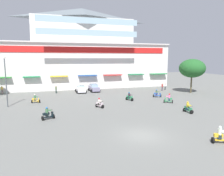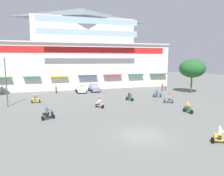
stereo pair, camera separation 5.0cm
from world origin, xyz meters
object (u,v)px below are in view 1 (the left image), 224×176
object	(u,v)px
plaza_tree_1	(192,68)
scooter_rider_6	(129,97)
parked_car_0	(81,89)
pedestrian_3	(165,86)
scooter_rider_5	(188,108)
scooter_rider_9	(169,99)
parked_car_1	(94,88)
scooter_rider_3	(100,104)
scooter_rider_1	(48,114)
pedestrian_2	(56,89)
scooter_rider_2	(221,136)
scooter_rider_4	(35,99)
pedestrian_1	(162,87)
scooter_rider_0	(157,94)
pedestrian_0	(2,89)
streetlamp_near	(6,78)

from	to	relation	value
plaza_tree_1	scooter_rider_6	size ratio (longest dim) A/B	4.50
parked_car_0	pedestrian_3	world-z (taller)	pedestrian_3
scooter_rider_5	scooter_rider_9	bearing A→B (deg)	82.26
parked_car_1	scooter_rider_3	bearing A→B (deg)	-98.58
scooter_rider_1	pedestrian_2	bearing A→B (deg)	85.69
scooter_rider_2	pedestrian_3	world-z (taller)	scooter_rider_2
scooter_rider_4	pedestrian_1	size ratio (longest dim) A/B	0.88
parked_car_0	scooter_rider_5	xyz separation A→B (m)	(11.35, -20.37, -0.14)
scooter_rider_5	pedestrian_2	distance (m)	26.63
pedestrian_3	scooter_rider_6	bearing A→B (deg)	-143.96
scooter_rider_3	plaza_tree_1	bearing A→B (deg)	18.86
scooter_rider_5	pedestrian_3	xyz separation A→B (m)	(7.78, 18.60, 0.26)
scooter_rider_1	pedestrian_3	world-z (taller)	scooter_rider_1
scooter_rider_0	scooter_rider_3	bearing A→B (deg)	-157.90
plaza_tree_1	scooter_rider_0	size ratio (longest dim) A/B	4.46
scooter_rider_3	scooter_rider_6	world-z (taller)	scooter_rider_6
parked_car_0	pedestrian_1	size ratio (longest dim) A/B	2.32
scooter_rider_5	scooter_rider_6	xyz separation A→B (m)	(-4.53, 9.64, -0.01)
pedestrian_3	scooter_rider_4	bearing A→B (deg)	-166.88
scooter_rider_2	scooter_rider_6	bearing A→B (deg)	92.46
scooter_rider_4	plaza_tree_1	bearing A→B (deg)	2.09
parked_car_1	scooter_rider_9	distance (m)	17.48
pedestrian_2	pedestrian_3	bearing A→B (deg)	-5.68
scooter_rider_2	pedestrian_1	bearing A→B (deg)	69.34
scooter_rider_3	scooter_rider_9	bearing A→B (deg)	0.01
scooter_rider_6	pedestrian_3	bearing A→B (deg)	36.04
scooter_rider_3	parked_car_1	bearing A→B (deg)	81.42
scooter_rider_2	parked_car_0	bearing A→B (deg)	104.43
scooter_rider_6	pedestrian_2	world-z (taller)	pedestrian_2
parked_car_0	pedestrian_1	distance (m)	17.94
scooter_rider_9	pedestrian_1	distance (m)	12.69
plaza_tree_1	scooter_rider_1	distance (m)	30.87
scooter_rider_0	pedestrian_2	xyz separation A→B (m)	(-17.81, 10.09, 0.29)
plaza_tree_1	scooter_rider_1	xyz separation A→B (m)	(-28.44, -11.15, -4.48)
scooter_rider_1	scooter_rider_4	distance (m)	10.24
scooter_rider_4	pedestrian_0	distance (m)	13.26
streetlamp_near	scooter_rider_6	bearing A→B (deg)	-2.50
scooter_rider_0	pedestrian_3	xyz separation A→B (m)	(6.33, 7.69, 0.26)
pedestrian_3	parked_car_1	bearing A→B (deg)	171.96
scooter_rider_1	pedestrian_2	xyz separation A→B (m)	(1.42, 18.87, 0.27)
scooter_rider_3	scooter_rider_4	xyz separation A→B (m)	(-9.18, 6.16, -0.00)
scooter_rider_1	scooter_rider_9	bearing A→B (deg)	11.80
plaza_tree_1	pedestrian_3	distance (m)	7.39
scooter_rider_1	scooter_rider_9	size ratio (longest dim) A/B	0.99
pedestrian_0	pedestrian_1	world-z (taller)	pedestrian_1
parked_car_1	scooter_rider_0	xyz separation A→B (m)	(9.82, -9.97, -0.19)
scooter_rider_6	parked_car_0	bearing A→B (deg)	122.42
pedestrian_1	scooter_rider_5	bearing A→B (deg)	-110.01
scooter_rider_0	scooter_rider_5	xyz separation A→B (m)	(-1.45, -10.92, -0.01)
scooter_rider_5	scooter_rider_9	xyz separation A→B (m)	(0.82, 6.02, 0.04)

